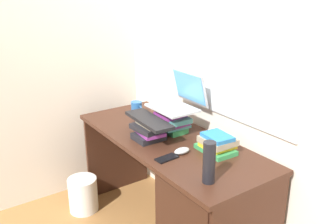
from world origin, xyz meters
The scene contains 13 objects.
wall_back centered at (0.00, 0.35, 1.30)m, with size 6.00×0.06×2.60m.
wall_left centered at (-1.00, 0.00, 1.30)m, with size 0.05×6.00×2.60m, color beige.
desk centered at (0.39, -0.02, 0.41)m, with size 1.52×0.61×0.74m.
book_stack_tall centered at (-0.08, 0.09, 0.83)m, with size 0.23×0.20×0.17m.
book_stack_keyboard_riser centered at (-0.06, -0.11, 0.80)m, with size 0.23×0.19×0.12m.
book_stack_side centered at (0.34, 0.12, 0.80)m, with size 0.24×0.19×0.12m.
laptop centered at (-0.08, 0.15, 0.97)m, with size 0.33×0.30×0.24m.
keyboard centered at (-0.07, -0.11, 0.87)m, with size 0.42×0.14×0.02m, color black.
computer_mouse centered at (0.24, -0.07, 0.76)m, with size 0.06×0.10×0.04m, color #A5A8AD.
mug centered at (-0.53, 0.07, 0.79)m, with size 0.12×0.09×0.10m.
water_bottle centered at (0.59, -0.16, 0.85)m, with size 0.07×0.07×0.23m, color black.
cell_phone centered at (0.25, -0.18, 0.75)m, with size 0.07×0.14×0.01m, color black.
wastebasket centered at (-0.61, -0.39, 0.14)m, with size 0.23×0.23×0.28m, color silver.
Camera 1 is at (1.84, -1.30, 1.72)m, focal length 39.36 mm.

